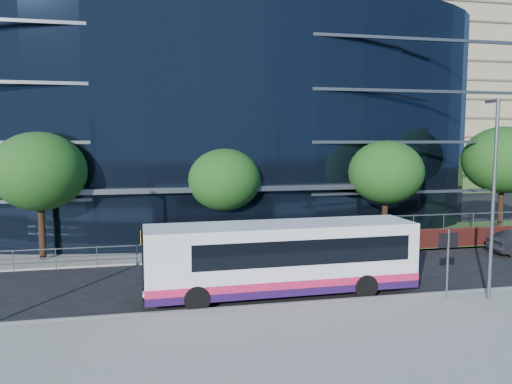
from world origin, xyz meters
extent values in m
plane|color=black|center=(0.00, 0.00, 0.00)|extent=(200.00, 200.00, 0.00)
cube|color=gray|center=(0.00, -5.00, 0.07)|extent=(80.00, 8.00, 0.15)
cube|color=gray|center=(0.00, -1.00, 0.08)|extent=(80.00, 0.25, 0.16)
cube|color=gold|center=(0.00, -0.80, 0.01)|extent=(80.00, 0.08, 0.01)
cube|color=gold|center=(0.00, -0.65, 0.01)|extent=(80.00, 0.08, 0.01)
cube|color=gray|center=(-6.00, 11.00, 0.05)|extent=(50.00, 8.00, 0.10)
cube|color=black|center=(-4.00, 24.00, 8.00)|extent=(38.00, 16.00, 16.00)
cube|color=#595E66|center=(-4.00, 9.50, 3.70)|extent=(22.00, 1.20, 0.30)
cube|color=slate|center=(-8.00, 7.00, 1.05)|extent=(24.00, 0.05, 0.05)
cube|color=slate|center=(-8.00, 7.00, 0.60)|extent=(24.00, 0.05, 0.05)
cylinder|color=slate|center=(-8.00, 7.00, 0.55)|extent=(0.04, 0.04, 1.10)
cube|color=#2D511E|center=(32.00, 56.00, 2.00)|extent=(60.00, 42.00, 4.00)
cube|color=tan|center=(32.00, 58.00, 17.00)|extent=(50.00, 12.00, 26.00)
cylinder|color=slate|center=(4.50, -1.60, 1.55)|extent=(0.08, 0.08, 2.80)
cube|color=black|center=(4.50, -1.58, 2.50)|extent=(0.85, 0.06, 0.60)
cylinder|color=black|center=(-13.00, 9.00, 1.65)|extent=(0.36, 0.36, 3.30)
ellipsoid|color=#174212|center=(-13.00, 9.00, 4.88)|extent=(4.95, 4.95, 4.21)
cylinder|color=black|center=(-3.00, 9.50, 1.43)|extent=(0.36, 0.36, 2.86)
ellipsoid|color=#174212|center=(-3.00, 9.50, 4.23)|extent=(4.29, 4.29, 3.65)
cylinder|color=black|center=(7.00, 9.00, 1.54)|extent=(0.36, 0.36, 3.08)
ellipsoid|color=#174212|center=(7.00, 9.00, 4.55)|extent=(4.62, 4.62, 3.93)
cylinder|color=black|center=(16.00, 10.00, 1.76)|extent=(0.36, 0.36, 3.52)
ellipsoid|color=#174212|center=(16.00, 10.00, 5.20)|extent=(5.28, 5.28, 4.49)
cylinder|color=black|center=(24.00, 40.00, 1.54)|extent=(0.36, 0.36, 3.08)
ellipsoid|color=#174212|center=(24.00, 40.00, 4.55)|extent=(4.62, 4.62, 3.93)
cylinder|color=black|center=(40.00, 42.00, 1.43)|extent=(0.36, 0.36, 2.86)
ellipsoid|color=#174212|center=(40.00, 42.00, 4.23)|extent=(4.29, 4.29, 3.65)
cylinder|color=slate|center=(6.00, -2.20, 4.15)|extent=(0.14, 0.14, 8.00)
cube|color=slate|center=(6.00, -1.85, 8.05)|extent=(0.15, 0.70, 0.12)
cube|color=white|center=(-1.92, 0.45, 1.71)|extent=(11.30, 2.80, 2.71)
cube|color=#250F41|center=(-1.92, 0.45, 0.51)|extent=(11.33, 2.85, 0.31)
cube|color=#CD1E48|center=(-1.92, 0.45, 0.82)|extent=(11.33, 2.85, 0.31)
cube|color=black|center=(-1.31, 0.46, 2.10)|extent=(9.06, 2.80, 1.02)
cube|color=black|center=(-7.57, 0.33, 1.84)|extent=(0.13, 2.20, 1.59)
cube|color=black|center=(-7.58, 0.33, 2.78)|extent=(0.15, 2.10, 0.41)
cube|color=yellow|center=(-7.63, 0.58, 2.78)|extent=(0.06, 1.13, 0.23)
cube|color=black|center=(-7.57, 0.33, 0.46)|extent=(0.15, 2.46, 0.25)
cylinder|color=black|center=(-5.58, -0.79, 0.51)|extent=(1.03, 0.33, 1.02)
cylinder|color=black|center=(1.38, -0.64, 0.51)|extent=(1.03, 0.33, 1.02)
camera|label=1|loc=(-7.21, -19.32, 6.55)|focal=35.00mm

